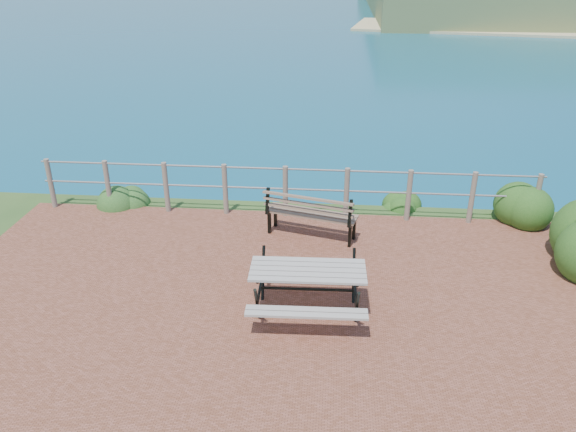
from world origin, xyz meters
name	(u,v)px	position (x,y,z in m)	size (l,w,h in m)	color
ground	(264,320)	(0.00, 0.00, 0.00)	(10.00, 7.00, 0.12)	brown
safety_railing	(285,189)	(0.00, 3.35, 0.57)	(9.40, 0.10, 1.00)	#6B5B4C
picnic_table	(308,285)	(0.59, 0.27, 0.43)	(1.61, 1.38, 0.67)	gray
park_bench	(312,207)	(0.54, 2.54, 0.60)	(1.65, 0.81, 0.90)	brown
shrub_right_edge	(521,219)	(4.50, 3.62, 0.00)	(0.99, 0.99, 1.42)	#1B4916
shrub_lip_west	(127,200)	(-3.30, 3.81, 0.00)	(0.82, 0.82, 0.58)	#224D1D
shrub_lip_east	(399,206)	(2.23, 4.02, 0.00)	(0.68, 0.68, 0.39)	#1B4916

